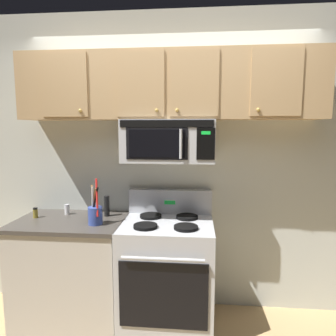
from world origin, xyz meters
The scene contains 9 objects.
back_wall centered at (0.00, 0.79, 1.35)m, with size 5.20×0.10×2.70m, color silver.
stove_range centered at (0.00, 0.42, 0.47)m, with size 0.76×0.69×1.12m.
over_range_microwave centered at (0.00, 0.54, 1.58)m, with size 0.76×0.43×0.35m.
upper_cabinets centered at (0.00, 0.57, 2.02)m, with size 2.50×0.36×0.55m.
counter_segment centered at (-0.84, 0.43, 0.45)m, with size 0.93×0.65×0.90m.
utensil_crock_blue centered at (-0.58, 0.33, 0.99)m, with size 0.12×0.12×0.38m.
salt_shaker centered at (-0.93, 0.58, 0.95)m, with size 0.05×0.05×0.09m.
pepper_mill centered at (-0.55, 0.56, 0.99)m, with size 0.05×0.05×0.18m, color black.
spice_jar centered at (-1.16, 0.45, 0.95)m, with size 0.04×0.04×0.09m.
Camera 1 is at (0.23, -1.99, 1.68)m, focal length 32.24 mm.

